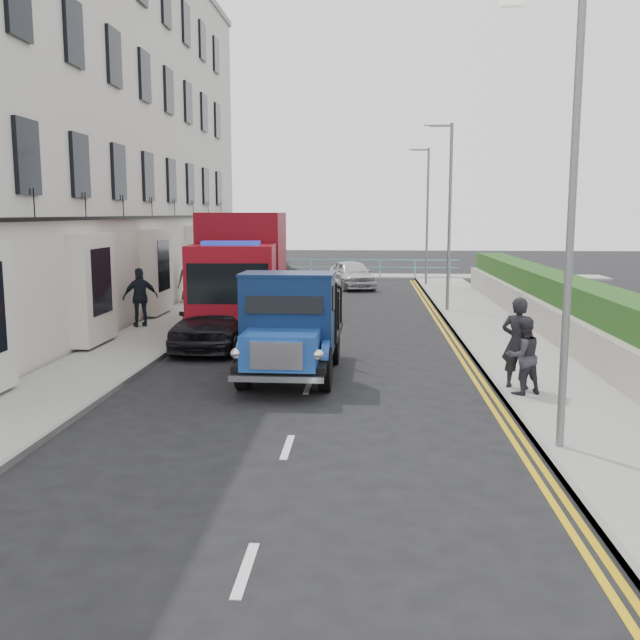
% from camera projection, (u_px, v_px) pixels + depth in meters
% --- Properties ---
extents(ground, '(120.00, 120.00, 0.00)m').
position_uv_depth(ground, '(299.00, 413.00, 13.46)').
color(ground, black).
rests_on(ground, ground).
extents(pavement_west, '(2.40, 38.00, 0.12)m').
position_uv_depth(pavement_west, '(164.00, 330.00, 22.67)').
color(pavement_west, gray).
rests_on(pavement_west, ground).
extents(pavement_east, '(2.60, 38.00, 0.12)m').
position_uv_depth(pavement_east, '(498.00, 334.00, 21.98)').
color(pavement_east, gray).
rests_on(pavement_east, ground).
extents(promenade, '(30.00, 2.50, 0.12)m').
position_uv_depth(promenade, '(346.00, 276.00, 42.06)').
color(promenade, gray).
rests_on(promenade, ground).
extents(sea_plane, '(120.00, 120.00, 0.00)m').
position_uv_depth(sea_plane, '(355.00, 250.00, 72.66)').
color(sea_plane, slate).
rests_on(sea_plane, ground).
extents(terrace_west, '(6.31, 30.20, 14.25)m').
position_uv_depth(terrace_west, '(73.00, 118.00, 25.84)').
color(terrace_west, beige).
rests_on(terrace_west, ground).
extents(garden_east, '(1.45, 28.00, 1.75)m').
position_uv_depth(garden_east, '(562.00, 307.00, 21.73)').
color(garden_east, '#B2AD9E').
rests_on(garden_east, ground).
extents(seafront_railing, '(13.00, 0.08, 1.11)m').
position_uv_depth(seafront_railing, '(345.00, 268.00, 41.20)').
color(seafront_railing, '#59B2A5').
rests_on(seafront_railing, ground).
extents(lamp_near, '(1.23, 0.18, 7.00)m').
position_uv_depth(lamp_near, '(564.00, 196.00, 10.62)').
color(lamp_near, slate).
rests_on(lamp_near, ground).
extents(lamp_mid, '(1.23, 0.18, 7.00)m').
position_uv_depth(lamp_mid, '(447.00, 206.00, 26.40)').
color(lamp_mid, slate).
rests_on(lamp_mid, ground).
extents(lamp_far, '(1.23, 0.18, 7.00)m').
position_uv_depth(lamp_far, '(425.00, 208.00, 36.27)').
color(lamp_far, slate).
rests_on(lamp_far, ground).
extents(bedford_lorry, '(2.14, 5.16, 2.41)m').
position_uv_depth(bedford_lorry, '(289.00, 332.00, 15.86)').
color(bedford_lorry, black).
rests_on(bedford_lorry, ground).
extents(red_lorry, '(2.89, 7.32, 3.76)m').
position_uv_depth(red_lorry, '(243.00, 268.00, 22.68)').
color(red_lorry, black).
rests_on(red_lorry, ground).
extents(parked_car_front, '(2.01, 4.66, 1.57)m').
position_uv_depth(parked_car_front, '(217.00, 319.00, 20.00)').
color(parked_car_front, black).
rests_on(parked_car_front, ground).
extents(parked_car_mid, '(1.38, 3.83, 1.26)m').
position_uv_depth(parked_car_mid, '(258.00, 301.00, 25.37)').
color(parked_car_mid, '#64B8D7').
rests_on(parked_car_mid, ground).
extents(parked_car_rear, '(2.19, 4.66, 1.32)m').
position_uv_depth(parked_car_rear, '(231.00, 300.00, 25.43)').
color(parked_car_rear, silver).
rests_on(parked_car_rear, ground).
extents(seafront_car_left, '(4.09, 6.42, 1.65)m').
position_uv_depth(seafront_car_left, '(268.00, 275.00, 34.14)').
color(seafront_car_left, black).
rests_on(seafront_car_left, ground).
extents(seafront_car_right, '(2.75, 4.47, 1.42)m').
position_uv_depth(seafront_car_right, '(352.00, 274.00, 35.71)').
color(seafront_car_right, silver).
rests_on(seafront_car_right, ground).
extents(pedestrian_east_near, '(0.83, 0.71, 1.91)m').
position_uv_depth(pedestrian_east_near, '(518.00, 343.00, 14.77)').
color(pedestrian_east_near, black).
rests_on(pedestrian_east_near, pavement_east).
extents(pedestrian_east_far, '(0.93, 0.83, 1.56)m').
position_uv_depth(pedestrian_east_far, '(523.00, 356.00, 14.30)').
color(pedestrian_east_far, '#2F2C36').
rests_on(pedestrian_east_far, pavement_east).
extents(pedestrian_west_near, '(1.19, 0.93, 1.89)m').
position_uv_depth(pedestrian_west_near, '(141.00, 297.00, 22.85)').
color(pedestrian_west_near, black).
rests_on(pedestrian_west_near, pavement_west).
extents(pedestrian_west_far, '(0.99, 0.70, 1.90)m').
position_uv_depth(pedestrian_west_far, '(190.00, 279.00, 29.00)').
color(pedestrian_west_far, '#473A33').
rests_on(pedestrian_west_far, pavement_west).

